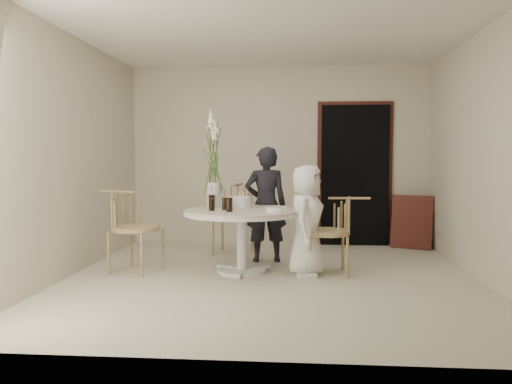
# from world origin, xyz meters

# --- Properties ---
(ground) EXTENTS (4.50, 4.50, 0.00)m
(ground) POSITION_xyz_m (0.00, 0.00, 0.00)
(ground) COLOR beige
(ground) RESTS_ON ground
(room_shell) EXTENTS (4.50, 4.50, 4.50)m
(room_shell) POSITION_xyz_m (0.00, 0.00, 1.62)
(room_shell) COLOR white
(room_shell) RESTS_ON ground
(doorway) EXTENTS (1.00, 0.10, 2.10)m
(doorway) POSITION_xyz_m (1.15, 2.19, 1.05)
(doorway) COLOR black
(doorway) RESTS_ON ground
(door_trim) EXTENTS (1.12, 0.03, 2.22)m
(door_trim) POSITION_xyz_m (1.15, 2.23, 1.11)
(door_trim) COLOR maroon
(door_trim) RESTS_ON ground
(table) EXTENTS (1.33, 1.33, 0.73)m
(table) POSITION_xyz_m (-0.35, 0.25, 0.62)
(table) COLOR silver
(table) RESTS_ON ground
(picture_frame) EXTENTS (0.60, 0.40, 0.77)m
(picture_frame) POSITION_xyz_m (1.95, 1.95, 0.39)
(picture_frame) COLOR maroon
(picture_frame) RESTS_ON ground
(chair_far) EXTENTS (0.58, 0.62, 0.96)m
(chair_far) POSITION_xyz_m (-0.57, 1.50, 0.62)
(chair_far) COLOR tan
(chair_far) RESTS_ON ground
(chair_right) EXTENTS (0.55, 0.51, 0.89)m
(chair_right) POSITION_xyz_m (0.75, 0.24, 0.57)
(chair_right) COLOR tan
(chair_right) RESTS_ON ground
(chair_left) EXTENTS (0.65, 0.62, 0.95)m
(chair_left) POSITION_xyz_m (-1.69, 0.18, 0.61)
(chair_left) COLOR tan
(chair_left) RESTS_ON ground
(girl) EXTENTS (0.58, 0.44, 1.46)m
(girl) POSITION_xyz_m (-0.11, 0.88, 0.73)
(girl) COLOR black
(girl) RESTS_ON ground
(boy) EXTENTS (0.53, 0.68, 1.24)m
(boy) POSITION_xyz_m (0.39, 0.17, 0.62)
(boy) COLOR white
(boy) RESTS_ON ground
(birthday_cake) EXTENTS (0.27, 0.27, 0.18)m
(birthday_cake) POSITION_xyz_m (-0.40, 0.44, 0.79)
(birthday_cake) COLOR white
(birthday_cake) RESTS_ON table
(cola_tumbler_a) EXTENTS (0.08, 0.08, 0.14)m
(cola_tumbler_a) POSITION_xyz_m (-0.67, 0.08, 0.80)
(cola_tumbler_a) COLOR black
(cola_tumbler_a) RESTS_ON table
(cola_tumbler_b) EXTENTS (0.10, 0.10, 0.16)m
(cola_tumbler_b) POSITION_xyz_m (-0.46, -0.01, 0.81)
(cola_tumbler_b) COLOR black
(cola_tumbler_b) RESTS_ON table
(cola_tumbler_c) EXTENTS (0.09, 0.09, 0.16)m
(cola_tumbler_c) POSITION_xyz_m (-0.72, 0.36, 0.81)
(cola_tumbler_c) COLOR black
(cola_tumbler_c) RESTS_ON table
(cola_tumbler_d) EXTENTS (0.08, 0.08, 0.14)m
(cola_tumbler_d) POSITION_xyz_m (-0.53, 0.16, 0.80)
(cola_tumbler_d) COLOR black
(cola_tumbler_d) RESTS_ON table
(plate_stack) EXTENTS (0.23, 0.23, 0.06)m
(plate_stack) POSITION_xyz_m (0.05, 0.01, 0.76)
(plate_stack) COLOR white
(plate_stack) RESTS_ON table
(flower_vase) EXTENTS (0.16, 0.16, 1.18)m
(flower_vase) POSITION_xyz_m (-0.71, 0.46, 1.26)
(flower_vase) COLOR silver
(flower_vase) RESTS_ON table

